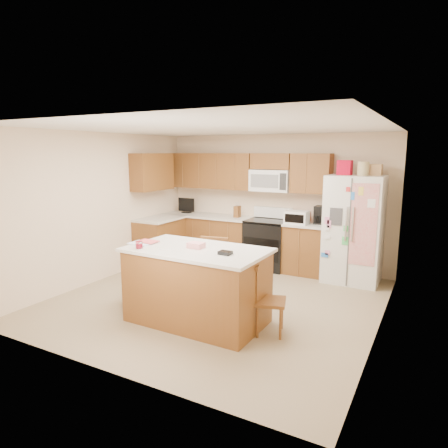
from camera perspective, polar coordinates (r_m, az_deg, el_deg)
The scene contains 9 objects.
ground at distance 6.06m, azimuth -0.94°, elevation -10.77°, with size 4.50×4.50×0.00m, color #8E7C5D.
room_shell at distance 5.70m, azimuth -0.98°, elevation 2.87°, with size 4.60×4.60×2.52m.
cabinetry at distance 7.80m, azimuth -0.80°, elevation 0.96°, with size 3.36×1.56×2.15m.
stove at distance 7.60m, azimuth 6.23°, elevation -2.74°, with size 0.76×0.65×1.13m.
refrigerator at distance 7.02m, azimuth 18.06°, elevation -0.54°, with size 0.90×0.79×2.04m.
island at distance 5.19m, azimuth -3.87°, elevation -8.68°, with size 1.84×1.07×1.06m.
windsor_chair_left at distance 5.87m, azimuth -11.92°, elevation -7.26°, with size 0.50×0.51×0.90m.
windsor_chair_back at distance 5.87m, azimuth -0.87°, elevation -6.60°, with size 0.49×0.48×1.00m.
windsor_chair_right at distance 4.91m, azimuth 6.37°, elevation -10.83°, with size 0.45×0.46×0.87m.
Camera 1 is at (2.77, -4.93, 2.17)m, focal length 32.00 mm.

